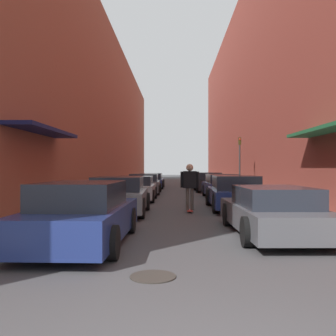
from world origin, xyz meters
TOP-DOWN VIEW (x-y plane):
  - ground at (0.00, 22.55)m, footprint 124.04×124.04m
  - curb_strip_left at (-4.17, 28.19)m, footprint 1.80×56.38m
  - curb_strip_right at (4.17, 28.19)m, footprint 1.80×56.38m
  - building_row_left at (-7.07, 28.19)m, footprint 4.90×56.38m
  - building_row_right at (7.07, 28.19)m, footprint 4.90×56.38m
  - parked_car_left_0 at (-2.25, 5.35)m, footprint 1.92×4.56m
  - parked_car_left_1 at (-2.27, 10.63)m, footprint 2.02×3.98m
  - parked_car_left_2 at (-2.25, 16.11)m, footprint 2.06×3.97m
  - parked_car_left_3 at (-2.21, 21.28)m, footprint 2.06×4.76m
  - parked_car_left_4 at (-2.15, 27.57)m, footprint 2.03×4.68m
  - parked_car_right_0 at (2.10, 6.55)m, footprint 1.96×4.73m
  - parked_car_right_1 at (2.12, 12.34)m, footprint 2.02×4.69m
  - parked_car_right_2 at (2.31, 17.96)m, footprint 1.88×4.37m
  - parked_car_right_3 at (2.11, 23.65)m, footprint 1.89×4.42m
  - parked_car_right_4 at (2.24, 29.15)m, footprint 1.91×4.46m
  - skateboarder at (0.29, 11.30)m, footprint 0.69×0.78m
  - manhole_cover at (-0.62, 3.01)m, footprint 0.70×0.70m
  - traffic_light at (3.85, 21.09)m, footprint 0.16×0.22m

SIDE VIEW (x-z plane):
  - ground at x=0.00m, z-range 0.00..0.00m
  - manhole_cover at x=-0.62m, z-range 0.00..0.02m
  - curb_strip_left at x=-4.17m, z-range 0.00..0.12m
  - curb_strip_right at x=4.17m, z-range 0.00..0.12m
  - parked_car_right_0 at x=2.10m, z-range -0.01..1.18m
  - parked_car_left_4 at x=-2.15m, z-range -0.01..1.21m
  - parked_car_left_2 at x=-2.25m, z-range -0.02..1.22m
  - parked_car_left_3 at x=-2.21m, z-range -0.02..1.25m
  - parked_car_right_4 at x=2.24m, z-range -0.02..1.26m
  - parked_car_right_2 at x=2.31m, z-range -0.02..1.29m
  - parked_car_left_0 at x=-2.25m, z-range -0.03..1.32m
  - parked_car_right_3 at x=2.11m, z-range -0.02..1.31m
  - parked_car_left_1 at x=-2.27m, z-range -0.02..1.32m
  - parked_car_right_1 at x=2.12m, z-range -0.02..1.32m
  - skateboarder at x=0.29m, z-range 0.21..2.01m
  - traffic_light at x=3.85m, z-range 0.53..3.98m
  - building_row_left at x=-7.07m, z-range 0.00..12.50m
  - building_row_right at x=7.07m, z-range 0.00..15.73m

